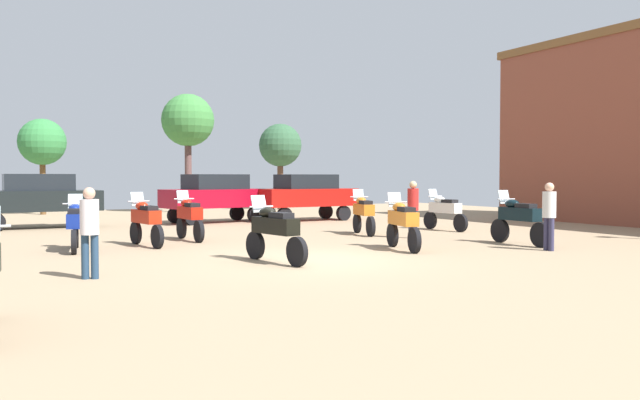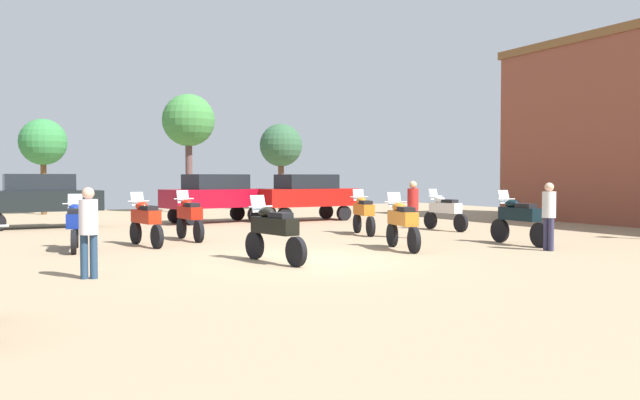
{
  "view_description": "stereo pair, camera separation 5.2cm",
  "coord_description": "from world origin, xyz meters",
  "px_view_note": "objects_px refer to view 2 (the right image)",
  "views": [
    {
      "loc": [
        -6.57,
        -13.07,
        1.9
      ],
      "look_at": [
        3.18,
        5.68,
        1.16
      ],
      "focal_mm": 36.47,
      "sensor_mm": 36.0,
      "label": 1
    },
    {
      "loc": [
        -6.52,
        -13.1,
        1.9
      ],
      "look_at": [
        3.18,
        5.68,
        1.16
      ],
      "focal_mm": 36.47,
      "sensor_mm": 36.0,
      "label": 2
    }
  ],
  "objects_px": {
    "motorcycle_3": "(145,220)",
    "person_2": "(413,205)",
    "motorcycle_6": "(363,213)",
    "tree_4": "(281,146)",
    "motorcycle_4": "(519,218)",
    "car_1": "(307,194)",
    "motorcycle_5": "(189,216)",
    "person_3": "(89,226)",
    "motorcycle_7": "(274,230)",
    "car_4": "(39,197)",
    "tree_1": "(43,143)",
    "person_1": "(549,211)",
    "motorcycle_9": "(402,222)",
    "motorcycle_11": "(445,210)",
    "car_3": "(216,194)",
    "tree_2": "(189,121)",
    "motorcycle_1": "(75,223)"
  },
  "relations": [
    {
      "from": "car_4",
      "to": "motorcycle_9",
      "type": "bearing_deg",
      "value": -148.29
    },
    {
      "from": "motorcycle_3",
      "to": "motorcycle_5",
      "type": "height_order",
      "value": "motorcycle_5"
    },
    {
      "from": "car_3",
      "to": "person_3",
      "type": "distance_m",
      "value": 14.89
    },
    {
      "from": "motorcycle_6",
      "to": "motorcycle_11",
      "type": "bearing_deg",
      "value": 15.68
    },
    {
      "from": "motorcycle_3",
      "to": "person_2",
      "type": "distance_m",
      "value": 7.96
    },
    {
      "from": "motorcycle_9",
      "to": "person_2",
      "type": "height_order",
      "value": "person_2"
    },
    {
      "from": "motorcycle_5",
      "to": "motorcycle_11",
      "type": "height_order",
      "value": "motorcycle_5"
    },
    {
      "from": "motorcycle_6",
      "to": "car_3",
      "type": "relative_size",
      "value": 0.45
    },
    {
      "from": "car_1",
      "to": "person_3",
      "type": "xyz_separation_m",
      "value": [
        -10.64,
        -12.56,
        -0.18
      ]
    },
    {
      "from": "motorcycle_11",
      "to": "car_4",
      "type": "distance_m",
      "value": 14.8
    },
    {
      "from": "tree_2",
      "to": "tree_4",
      "type": "distance_m",
      "value": 5.98
    },
    {
      "from": "motorcycle_5",
      "to": "motorcycle_6",
      "type": "distance_m",
      "value": 5.66
    },
    {
      "from": "motorcycle_4",
      "to": "car_1",
      "type": "distance_m",
      "value": 11.7
    },
    {
      "from": "tree_2",
      "to": "motorcycle_3",
      "type": "bearing_deg",
      "value": -109.84
    },
    {
      "from": "motorcycle_7",
      "to": "motorcycle_9",
      "type": "xyz_separation_m",
      "value": [
        3.97,
        0.82,
        -0.0
      ]
    },
    {
      "from": "person_1",
      "to": "person_3",
      "type": "height_order",
      "value": "person_1"
    },
    {
      "from": "motorcycle_1",
      "to": "motorcycle_9",
      "type": "bearing_deg",
      "value": -17.1
    },
    {
      "from": "motorcycle_5",
      "to": "motorcycle_6",
      "type": "height_order",
      "value": "same"
    },
    {
      "from": "car_3",
      "to": "person_3",
      "type": "bearing_deg",
      "value": 141.82
    },
    {
      "from": "motorcycle_4",
      "to": "person_2",
      "type": "relative_size",
      "value": 1.28
    },
    {
      "from": "car_1",
      "to": "car_3",
      "type": "distance_m",
      "value": 3.9
    },
    {
      "from": "motorcycle_6",
      "to": "person_2",
      "type": "xyz_separation_m",
      "value": [
        0.67,
        -1.83,
        0.31
      ]
    },
    {
      "from": "motorcycle_1",
      "to": "motorcycle_7",
      "type": "xyz_separation_m",
      "value": [
        3.61,
        -4.46,
        0.02
      ]
    },
    {
      "from": "person_3",
      "to": "tree_2",
      "type": "xyz_separation_m",
      "value": [
        8.01,
        21.43,
        3.86
      ]
    },
    {
      "from": "car_1",
      "to": "car_4",
      "type": "xyz_separation_m",
      "value": [
        -10.55,
        0.84,
        0.0
      ]
    },
    {
      "from": "tree_1",
      "to": "motorcycle_7",
      "type": "bearing_deg",
      "value": -82.41
    },
    {
      "from": "motorcycle_6",
      "to": "tree_4",
      "type": "distance_m",
      "value": 17.58
    },
    {
      "from": "person_2",
      "to": "tree_2",
      "type": "bearing_deg",
      "value": -11.06
    },
    {
      "from": "motorcycle_3",
      "to": "tree_1",
      "type": "height_order",
      "value": "tree_1"
    },
    {
      "from": "car_1",
      "to": "car_3",
      "type": "bearing_deg",
      "value": 75.27
    },
    {
      "from": "motorcycle_6",
      "to": "motorcycle_11",
      "type": "relative_size",
      "value": 0.93
    },
    {
      "from": "motorcycle_1",
      "to": "tree_1",
      "type": "bearing_deg",
      "value": 96.6
    },
    {
      "from": "motorcycle_1",
      "to": "motorcycle_3",
      "type": "xyz_separation_m",
      "value": [
        1.86,
        0.31,
        0.01
      ]
    },
    {
      "from": "car_1",
      "to": "person_2",
      "type": "height_order",
      "value": "car_1"
    },
    {
      "from": "person_1",
      "to": "motorcycle_9",
      "type": "bearing_deg",
      "value": -118.62
    },
    {
      "from": "motorcycle_6",
      "to": "car_4",
      "type": "xyz_separation_m",
      "value": [
        -9.24,
        7.75,
        0.45
      ]
    },
    {
      "from": "motorcycle_1",
      "to": "person_3",
      "type": "distance_m",
      "value": 5.02
    },
    {
      "from": "motorcycle_7",
      "to": "motorcycle_11",
      "type": "bearing_deg",
      "value": 20.25
    },
    {
      "from": "motorcycle_6",
      "to": "motorcycle_9",
      "type": "xyz_separation_m",
      "value": [
        -1.42,
        -4.29,
        0.0
      ]
    },
    {
      "from": "motorcycle_5",
      "to": "person_3",
      "type": "height_order",
      "value": "person_3"
    },
    {
      "from": "motorcycle_3",
      "to": "motorcycle_6",
      "type": "bearing_deg",
      "value": -6.65
    },
    {
      "from": "motorcycle_3",
      "to": "person_2",
      "type": "bearing_deg",
      "value": -20.19
    },
    {
      "from": "motorcycle_4",
      "to": "motorcycle_7",
      "type": "bearing_deg",
      "value": -175.9
    },
    {
      "from": "tree_1",
      "to": "person_1",
      "type": "bearing_deg",
      "value": -66.65
    },
    {
      "from": "motorcycle_3",
      "to": "car_3",
      "type": "xyz_separation_m",
      "value": [
        4.61,
        7.94,
        0.45
      ]
    },
    {
      "from": "motorcycle_5",
      "to": "motorcycle_7",
      "type": "height_order",
      "value": "motorcycle_5"
    },
    {
      "from": "motorcycle_4",
      "to": "motorcycle_5",
      "type": "relative_size",
      "value": 1.03
    },
    {
      "from": "person_3",
      "to": "motorcycle_3",
      "type": "bearing_deg",
      "value": -93.84
    },
    {
      "from": "car_1",
      "to": "tree_4",
      "type": "distance_m",
      "value": 10.63
    },
    {
      "from": "car_4",
      "to": "tree_1",
      "type": "relative_size",
      "value": 0.9
    }
  ]
}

